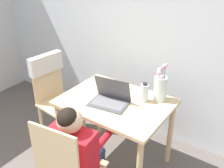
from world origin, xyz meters
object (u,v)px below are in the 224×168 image
Objects in this scene: water_bottle at (144,93)px; person_seated at (76,146)px; chair_spare at (52,84)px; flower_vase at (160,87)px; laptop at (110,97)px.

person_seated is at bearing -104.18° from water_bottle.
chair_spare is 1.09m from person_seated.
chair_spare is at bearing -169.73° from flower_vase.
laptop is at bearing -138.39° from flower_vase.
flower_vase reaches higher than person_seated.
chair_spare is 0.96× the size of person_seated.
person_seated is at bearing -92.94° from laptop.
chair_spare is 1.22m from flower_vase.
laptop reaches higher than water_bottle.
laptop is 1.01× the size of flower_vase.
flower_vase is at bearing 33.09° from laptop.
water_bottle is at bearing -77.90° from chair_spare.
chair_spare reaches higher than water_bottle.
water_bottle is (0.18, 0.72, 0.19)m from person_seated.
flower_vase is 0.15m from water_bottle.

